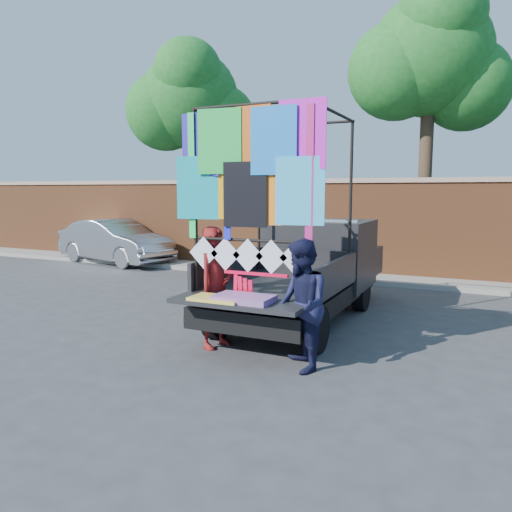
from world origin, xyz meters
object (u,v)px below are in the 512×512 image
at_px(man, 301,305).
at_px(sedan, 115,241).
at_px(pickup_truck, 311,267).
at_px(woman, 216,287).

bearing_deg(man, sedan, -159.67).
bearing_deg(sedan, pickup_truck, -102.55).
xyz_separation_m(woman, man, (1.45, -0.37, -0.04)).
distance_m(sedan, man, 10.76).
bearing_deg(woman, pickup_truck, -3.01).
distance_m(pickup_truck, man, 3.00).
bearing_deg(woman, man, -93.87).
relative_size(pickup_truck, man, 3.23).
distance_m(pickup_truck, woman, 2.58).
bearing_deg(man, woman, -137.12).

